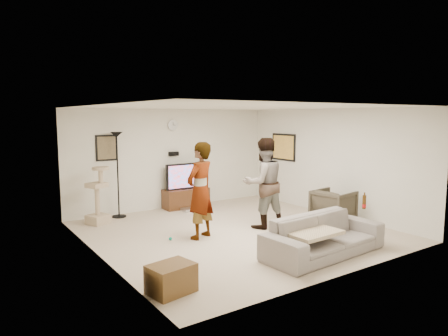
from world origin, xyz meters
TOP-DOWN VIEW (x-y plane):
  - floor at (0.00, 0.00)m, footprint 5.50×5.50m
  - ceiling at (0.00, 0.00)m, footprint 5.50×5.50m
  - wall_back at (0.00, 2.75)m, footprint 5.50×0.04m
  - wall_front at (0.00, -2.75)m, footprint 5.50×0.04m
  - wall_left at (-2.75, 0.00)m, footprint 0.04×5.50m
  - wall_right at (2.75, 0.00)m, footprint 0.04×5.50m
  - wall_clock at (0.00, 2.72)m, footprint 0.26×0.04m
  - wall_speaker at (0.00, 2.69)m, footprint 0.25×0.10m
  - picture_back at (-1.70, 2.73)m, footprint 0.42×0.03m
  - picture_right at (2.73, 1.60)m, footprint 0.03×0.78m
  - tv_stand at (0.24, 2.50)m, footprint 1.17×0.45m
  - console_box at (0.13, 2.11)m, footprint 0.40×0.30m
  - tv at (0.24, 2.50)m, footprint 1.09×0.08m
  - tv_screen at (0.24, 2.46)m, footprint 1.01×0.01m
  - floor_lamp at (-1.54, 2.50)m, footprint 0.32×0.32m
  - cat_tree at (-2.13, 2.17)m, footprint 0.52×0.52m
  - person_left at (-0.82, 0.03)m, footprint 0.79×0.67m
  - person_right at (0.66, -0.06)m, footprint 1.02×0.85m
  - sofa at (0.40, -1.97)m, footprint 2.31×1.02m
  - throw_blanket at (0.08, -1.97)m, footprint 0.93×0.74m
  - beer_bottle at (1.44, -1.97)m, footprint 0.06×0.06m
  - armchair at (2.20, -0.61)m, footprint 0.90×0.88m
  - side_table at (-2.40, -1.86)m, footprint 0.65×0.53m
  - toy_ball at (-1.37, 0.21)m, footprint 0.06×0.06m

SIDE VIEW (x-z plane):
  - floor at x=0.00m, z-range -0.02..0.00m
  - toy_ball at x=-1.37m, z-range 0.00..0.06m
  - console_box at x=0.13m, z-range 0.00..0.07m
  - side_table at x=-2.40m, z-range 0.00..0.39m
  - tv_stand at x=0.24m, z-range 0.00..0.49m
  - sofa at x=0.40m, z-range 0.00..0.66m
  - armchair at x=2.20m, z-range 0.00..0.72m
  - throw_blanket at x=0.08m, z-range 0.41..0.47m
  - cat_tree at x=-2.13m, z-range 0.00..1.25m
  - beer_bottle at x=1.44m, z-range 0.66..0.91m
  - tv at x=0.24m, z-range 0.49..1.14m
  - tv_screen at x=0.24m, z-range 0.53..1.10m
  - person_left at x=-0.82m, z-range 0.00..1.85m
  - person_right at x=0.66m, z-range 0.00..1.88m
  - floor_lamp at x=-1.54m, z-range 0.00..1.97m
  - wall_back at x=0.00m, z-range 0.00..2.50m
  - wall_front at x=0.00m, z-range 0.00..2.50m
  - wall_left at x=-2.75m, z-range 0.00..2.50m
  - wall_right at x=2.75m, z-range 0.00..2.50m
  - wall_speaker at x=0.00m, z-range 1.33..1.43m
  - picture_right at x=2.73m, z-range 1.19..1.81m
  - picture_back at x=-1.70m, z-range 1.34..1.86m
  - wall_clock at x=0.00m, z-range 1.97..2.23m
  - ceiling at x=0.00m, z-range 2.50..2.52m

